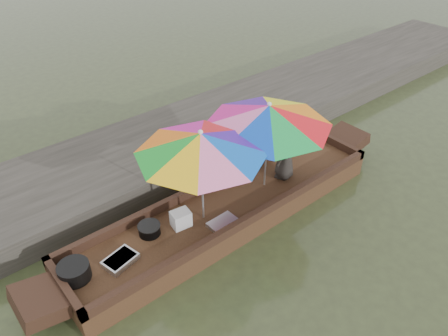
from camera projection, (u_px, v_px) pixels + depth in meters
water at (228, 220)px, 7.22m from camera, size 80.00×80.00×0.00m
dock at (155, 152)px, 8.46m from camera, size 22.00×2.20×0.50m
boat_hull at (228, 212)px, 7.12m from camera, size 5.56×1.20×0.35m
cooking_pot at (74, 272)px, 5.71m from camera, size 0.42×0.42×0.22m
tray_crayfish at (120, 260)px, 5.96m from camera, size 0.51×0.40×0.09m
tray_scallop at (223, 223)px, 6.59m from camera, size 0.46×0.33×0.06m
charcoal_grill at (149, 230)px, 6.41m from camera, size 0.32×0.32×0.15m
supply_bag at (181, 219)px, 6.52m from camera, size 0.31×0.26×0.26m
vendor at (286, 150)px, 7.34m from camera, size 0.61×0.54×1.05m
umbrella_bow at (202, 177)px, 6.31m from camera, size 2.06×2.06×1.55m
umbrella_stern at (267, 146)px, 6.99m from camera, size 2.21×2.21×1.55m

